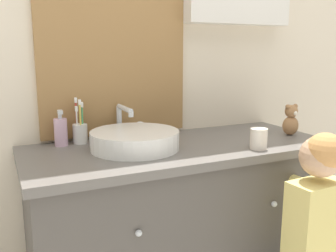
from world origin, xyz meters
TOP-DOWN VIEW (x-y plane):
  - wall_back at (0.03, 0.62)m, footprint 3.20×0.18m
  - vanity_counter at (0.00, 0.32)m, footprint 1.33×0.56m
  - sink_basin at (-0.20, 0.35)m, footprint 0.37×0.43m
  - toothbrush_holder at (-0.39, 0.54)m, footprint 0.06×0.06m
  - soap_dispenser at (-0.47, 0.52)m, footprint 0.06×0.06m
  - child_figure at (0.34, -0.13)m, footprint 0.23×0.45m
  - teddy_bear at (0.57, 0.27)m, footprint 0.08×0.07m
  - drinking_cup at (0.26, 0.12)m, footprint 0.07×0.07m

SIDE VIEW (x-z plane):
  - vanity_counter at x=0.00m, z-range 0.00..0.79m
  - child_figure at x=0.34m, z-range 0.06..0.97m
  - sink_basin at x=-0.20m, z-range 0.75..0.92m
  - drinking_cup at x=0.26m, z-range 0.79..0.88m
  - toothbrush_holder at x=-0.39m, z-range 0.74..0.95m
  - soap_dispenser at x=-0.47m, z-range 0.78..0.93m
  - teddy_bear at x=0.57m, z-range 0.79..0.94m
  - wall_back at x=0.03m, z-range 0.04..2.54m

